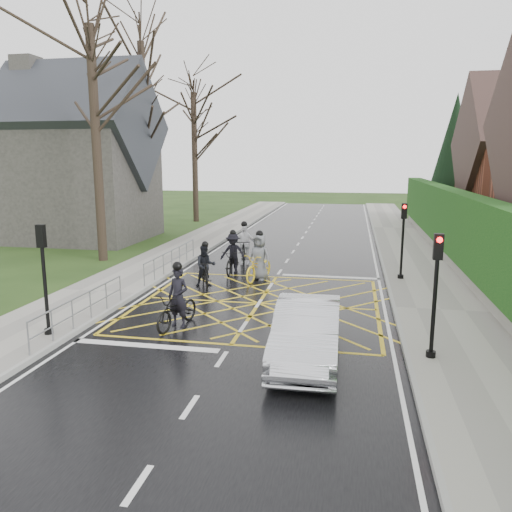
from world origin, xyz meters
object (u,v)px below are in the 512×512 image
(cyclist_front, at_px, (244,249))
(car, at_px, (307,332))
(cyclist_rear, at_px, (178,306))
(cyclist_back, at_px, (205,270))
(cyclist_mid, at_px, (233,257))
(cyclist_lead, at_px, (259,263))

(cyclist_front, distance_m, car, 11.65)
(cyclist_rear, bearing_deg, cyclist_front, 103.44)
(cyclist_back, height_order, cyclist_mid, cyclist_mid)
(cyclist_rear, xyz_separation_m, cyclist_mid, (-0.10, 7.37, 0.06))
(cyclist_back, xyz_separation_m, cyclist_mid, (0.49, 2.58, 0.02))
(cyclist_mid, relative_size, car, 0.44)
(cyclist_back, xyz_separation_m, car, (4.59, -6.57, 0.06))
(cyclist_rear, xyz_separation_m, cyclist_lead, (1.29, 6.25, 0.08))
(cyclist_lead, bearing_deg, car, -55.57)
(cyclist_rear, relative_size, cyclist_mid, 1.09)
(cyclist_back, bearing_deg, cyclist_rear, -106.41)
(cyclist_lead, distance_m, car, 8.47)
(cyclist_rear, height_order, car, cyclist_rear)
(cyclist_back, xyz_separation_m, cyclist_front, (0.60, 4.38, 0.08))
(cyclist_mid, xyz_separation_m, car, (4.10, -9.15, 0.04))
(cyclist_lead, bearing_deg, cyclist_mid, 156.76)
(cyclist_lead, relative_size, car, 0.51)
(cyclist_back, height_order, cyclist_front, cyclist_front)
(cyclist_back, distance_m, car, 8.01)
(car, bearing_deg, cyclist_rear, 154.71)
(cyclist_rear, xyz_separation_m, cyclist_back, (-0.59, 4.79, 0.04))
(cyclist_front, bearing_deg, cyclist_back, -108.70)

